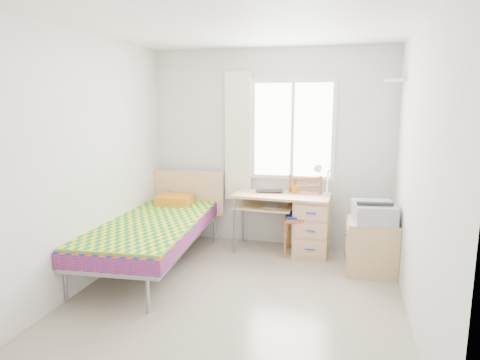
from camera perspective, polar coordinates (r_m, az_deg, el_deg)
name	(u,v)px	position (r m, az deg, el deg)	size (l,w,h in m)	color
floor	(237,297)	(4.42, -0.36, -15.31)	(3.50, 3.50, 0.00)	#BCAD93
ceiling	(237,23)	(4.03, -0.40, 20.17)	(3.50, 3.50, 0.00)	white
wall_back	(270,148)	(5.72, 4.01, 4.23)	(3.20, 3.20, 0.00)	silver
wall_left	(87,162)	(4.68, -19.72, 2.24)	(3.50, 3.50, 0.00)	silver
wall_right	(419,175)	(3.95, 22.74, 0.60)	(3.50, 3.50, 0.00)	silver
window	(293,130)	(5.63, 7.03, 6.63)	(1.10, 0.04, 1.30)	white
curtain	(238,137)	(5.73, -0.25, 5.77)	(0.35, 0.05, 1.70)	beige
floating_shelf	(395,81)	(5.28, 19.96, 12.36)	(0.20, 0.32, 0.03)	white
bed	(155,227)	(5.13, -11.30, -6.13)	(1.20, 2.32, 0.98)	gray
desk	(307,222)	(5.50, 8.87, -5.57)	(1.23, 0.61, 0.76)	tan
chair	(304,211)	(5.47, 8.51, -4.07)	(0.50, 0.50, 1.00)	#A4661F
cabinet	(371,247)	(5.11, 17.09, -8.50)	(0.57, 0.51, 0.60)	tan
printer	(374,212)	(5.01, 17.40, -4.05)	(0.50, 0.56, 0.22)	#9CA0A4
laptop	(270,192)	(5.50, 3.96, -1.63)	(0.36, 0.23, 0.03)	black
pen_cup	(295,189)	(5.54, 7.34, -1.17)	(0.09, 0.09, 0.11)	orange
task_lamp	(322,177)	(5.30, 10.92, 0.42)	(0.23, 0.32, 0.41)	white
book	(265,206)	(5.52, 3.38, -3.49)	(0.18, 0.25, 0.02)	gray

